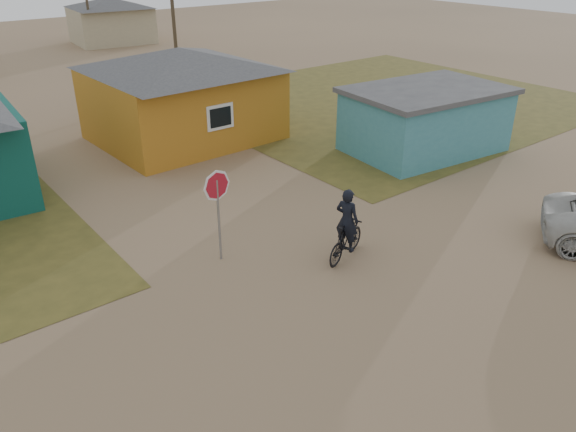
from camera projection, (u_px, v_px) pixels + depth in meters
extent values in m
plane|color=#8D7051|center=(376.00, 303.00, 13.64)|extent=(120.00, 120.00, 0.00)
cube|color=brown|center=(382.00, 100.00, 30.53)|extent=(20.00, 18.00, 0.00)
cube|color=#B6721C|center=(183.00, 104.00, 24.21)|extent=(7.21, 6.24, 3.00)
pyramid|color=#3E3E41|center=(179.00, 58.00, 23.34)|extent=(7.72, 6.76, 0.90)
cube|color=silver|center=(220.00, 117.00, 22.01)|extent=(1.20, 0.06, 1.00)
cube|color=black|center=(221.00, 117.00, 21.99)|extent=(0.95, 0.04, 0.75)
cube|color=teal|center=(425.00, 122.00, 22.93)|extent=(6.39, 4.61, 2.40)
cube|color=#3E3E41|center=(428.00, 90.00, 22.35)|extent=(6.71, 4.93, 0.20)
cube|color=tan|center=(112.00, 25.00, 46.71)|extent=(6.41, 5.50, 2.80)
pyramid|color=#3E3E41|center=(109.00, 2.00, 45.91)|extent=(6.95, 6.05, 0.80)
cylinder|color=#453929|center=(173.00, 18.00, 30.94)|extent=(0.20, 0.20, 8.00)
cylinder|color=gray|center=(219.00, 221.00, 14.99)|extent=(0.07, 0.07, 2.36)
imported|color=black|center=(346.00, 240.00, 15.32)|extent=(1.90, 1.09, 1.10)
imported|color=black|center=(347.00, 220.00, 15.04)|extent=(0.62, 0.76, 1.81)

